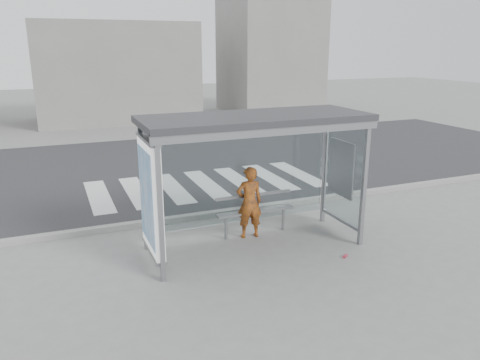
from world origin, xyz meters
name	(u,v)px	position (x,y,z in m)	size (l,w,h in m)	color
ground	(255,247)	(0.00, 0.00, 0.00)	(80.00, 80.00, 0.00)	slate
road	(168,166)	(0.00, 7.00, 0.00)	(30.00, 10.00, 0.01)	#272729
curb	(221,213)	(0.00, 1.95, 0.06)	(30.00, 0.18, 0.12)	gray
crosswalk	(207,184)	(0.50, 4.50, 0.00)	(6.55, 3.00, 0.00)	silver
bus_shelter	(236,150)	(-0.37, 0.06, 1.98)	(4.25, 1.65, 2.62)	gray
building_center	(115,72)	(0.00, 18.00, 2.50)	(8.00, 5.00, 5.00)	slate
building_right	(270,52)	(9.00, 18.00, 3.50)	(5.00, 5.00, 7.00)	slate
person	(249,202)	(0.10, 0.51, 0.75)	(0.55, 0.36, 1.51)	orange
bench	(255,211)	(0.27, 0.58, 0.52)	(1.69, 0.21, 0.87)	slate
soda_can	(345,256)	(1.38, -1.10, 0.03)	(0.06, 0.06, 0.11)	#EA445D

